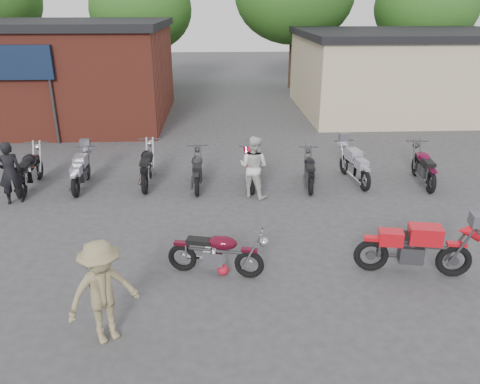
{
  "coord_description": "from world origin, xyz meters",
  "views": [
    {
      "loc": [
        -0.68,
        -7.59,
        4.98
      ],
      "look_at": [
        -0.18,
        2.43,
        0.9
      ],
      "focal_mm": 35.0,
      "sensor_mm": 36.0,
      "label": 1
    }
  ],
  "objects_px": {
    "sportbike": "(416,245)",
    "helmet": "(223,270)",
    "person_dark": "(10,173)",
    "row_bike_7": "(424,165)",
    "row_bike_0": "(29,168)",
    "person_tan": "(103,292)",
    "row_bike_1": "(81,169)",
    "row_bike_2": "(147,164)",
    "row_bike_5": "(309,169)",
    "row_bike_4": "(251,168)",
    "row_bike_6": "(354,163)",
    "person_light": "(254,167)",
    "vintage_motorcycle": "(217,250)",
    "row_bike_3": "(197,168)"
  },
  "relations": [
    {
      "from": "person_light",
      "to": "person_tan",
      "type": "xyz_separation_m",
      "value": [
        -2.76,
        -5.8,
        0.02
      ]
    },
    {
      "from": "vintage_motorcycle",
      "to": "row_bike_2",
      "type": "bearing_deg",
      "value": 125.38
    },
    {
      "from": "sportbike",
      "to": "helmet",
      "type": "distance_m",
      "value": 3.78
    },
    {
      "from": "row_bike_0",
      "to": "person_light",
      "type": "bearing_deg",
      "value": -101.11
    },
    {
      "from": "vintage_motorcycle",
      "to": "row_bike_5",
      "type": "bearing_deg",
      "value": 73.82
    },
    {
      "from": "person_tan",
      "to": "row_bike_7",
      "type": "relative_size",
      "value": 0.86
    },
    {
      "from": "sportbike",
      "to": "row_bike_5",
      "type": "height_order",
      "value": "sportbike"
    },
    {
      "from": "row_bike_1",
      "to": "row_bike_4",
      "type": "distance_m",
      "value": 4.87
    },
    {
      "from": "sportbike",
      "to": "row_bike_7",
      "type": "distance_m",
      "value": 5.34
    },
    {
      "from": "person_tan",
      "to": "row_bike_7",
      "type": "xyz_separation_m",
      "value": [
        7.82,
        6.52,
        -0.28
      ]
    },
    {
      "from": "row_bike_4",
      "to": "row_bike_7",
      "type": "xyz_separation_m",
      "value": [
        5.08,
        -0.09,
        0.06
      ]
    },
    {
      "from": "person_tan",
      "to": "row_bike_6",
      "type": "height_order",
      "value": "person_tan"
    },
    {
      "from": "helmet",
      "to": "row_bike_5",
      "type": "bearing_deg",
      "value": 61.15
    },
    {
      "from": "row_bike_2",
      "to": "row_bike_7",
      "type": "height_order",
      "value": "row_bike_2"
    },
    {
      "from": "row_bike_2",
      "to": "row_bike_5",
      "type": "bearing_deg",
      "value": -96.52
    },
    {
      "from": "sportbike",
      "to": "person_light",
      "type": "distance_m",
      "value": 5.02
    },
    {
      "from": "person_tan",
      "to": "row_bike_1",
      "type": "height_order",
      "value": "person_tan"
    },
    {
      "from": "sportbike",
      "to": "helmet",
      "type": "height_order",
      "value": "sportbike"
    },
    {
      "from": "row_bike_3",
      "to": "row_bike_6",
      "type": "height_order",
      "value": "row_bike_6"
    },
    {
      "from": "row_bike_5",
      "to": "row_bike_7",
      "type": "height_order",
      "value": "row_bike_7"
    },
    {
      "from": "vintage_motorcycle",
      "to": "row_bike_5",
      "type": "distance_m",
      "value": 5.37
    },
    {
      "from": "person_light",
      "to": "row_bike_7",
      "type": "height_order",
      "value": "person_light"
    },
    {
      "from": "sportbike",
      "to": "row_bike_6",
      "type": "bearing_deg",
      "value": 98.12
    },
    {
      "from": "row_bike_0",
      "to": "row_bike_1",
      "type": "height_order",
      "value": "row_bike_0"
    },
    {
      "from": "row_bike_0",
      "to": "person_tan",
      "type": "bearing_deg",
      "value": -154.89
    },
    {
      "from": "helmet",
      "to": "row_bike_4",
      "type": "bearing_deg",
      "value": 79.62
    },
    {
      "from": "person_light",
      "to": "row_bike_0",
      "type": "height_order",
      "value": "person_light"
    },
    {
      "from": "person_light",
      "to": "row_bike_5",
      "type": "distance_m",
      "value": 1.83
    },
    {
      "from": "row_bike_1",
      "to": "row_bike_2",
      "type": "relative_size",
      "value": 0.9
    },
    {
      "from": "person_tan",
      "to": "row_bike_2",
      "type": "height_order",
      "value": "person_tan"
    },
    {
      "from": "vintage_motorcycle",
      "to": "row_bike_7",
      "type": "distance_m",
      "value": 7.68
    },
    {
      "from": "person_light",
      "to": "row_bike_5",
      "type": "bearing_deg",
      "value": -127.5
    },
    {
      "from": "person_light",
      "to": "row_bike_7",
      "type": "bearing_deg",
      "value": -141.43
    },
    {
      "from": "sportbike",
      "to": "row_bike_5",
      "type": "xyz_separation_m",
      "value": [
        -1.16,
        4.81,
        -0.09
      ]
    },
    {
      "from": "vintage_motorcycle",
      "to": "row_bike_5",
      "type": "height_order",
      "value": "vintage_motorcycle"
    },
    {
      "from": "row_bike_4",
      "to": "row_bike_6",
      "type": "height_order",
      "value": "row_bike_6"
    },
    {
      "from": "helmet",
      "to": "row_bike_5",
      "type": "distance_m",
      "value": 5.35
    },
    {
      "from": "sportbike",
      "to": "row_bike_3",
      "type": "relative_size",
      "value": 1.12
    },
    {
      "from": "person_dark",
      "to": "person_light",
      "type": "height_order",
      "value": "person_light"
    },
    {
      "from": "vintage_motorcycle",
      "to": "row_bike_2",
      "type": "height_order",
      "value": "row_bike_2"
    },
    {
      "from": "person_tan",
      "to": "row_bike_1",
      "type": "relative_size",
      "value": 0.91
    },
    {
      "from": "sportbike",
      "to": "person_tan",
      "type": "height_order",
      "value": "person_tan"
    },
    {
      "from": "person_light",
      "to": "row_bike_0",
      "type": "distance_m",
      "value": 6.4
    },
    {
      "from": "person_dark",
      "to": "row_bike_0",
      "type": "xyz_separation_m",
      "value": [
        0.08,
        1.05,
        -0.23
      ]
    },
    {
      "from": "row_bike_7",
      "to": "helmet",
      "type": "bearing_deg",
      "value": 135.06
    },
    {
      "from": "helmet",
      "to": "person_light",
      "type": "relative_size",
      "value": 0.14
    },
    {
      "from": "person_dark",
      "to": "row_bike_2",
      "type": "height_order",
      "value": "person_dark"
    },
    {
      "from": "person_light",
      "to": "row_bike_6",
      "type": "distance_m",
      "value": 3.22
    },
    {
      "from": "person_light",
      "to": "person_dark",
      "type": "bearing_deg",
      "value": 31.66
    },
    {
      "from": "person_dark",
      "to": "row_bike_7",
      "type": "height_order",
      "value": "person_dark"
    }
  ]
}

